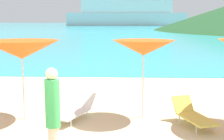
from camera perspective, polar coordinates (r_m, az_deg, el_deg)
ground_plane at (r=15.91m, az=-1.44°, el=-1.62°), size 50.00×100.00×0.30m
ocean_water at (r=235.21m, az=2.30°, el=8.31°), size 650.00×440.00×0.02m
umbrella_2 at (r=9.02m, az=-16.23°, el=3.59°), size 2.17×2.17×2.25m
umbrella_3 at (r=8.83m, az=5.81°, el=4.06°), size 1.87×1.87×2.25m
lounge_chair_1 at (r=8.98m, az=-6.65°, el=-7.24°), size 1.10×1.69×0.64m
lounge_chair_4 at (r=8.64m, az=14.61°, el=-7.95°), size 1.04×1.64×0.67m
beachgoer_2 at (r=6.22m, az=-10.81°, el=-7.48°), size 0.29×0.29×1.90m
cruise_ship at (r=180.21m, az=2.68°, el=10.96°), size 68.19×9.18×23.28m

